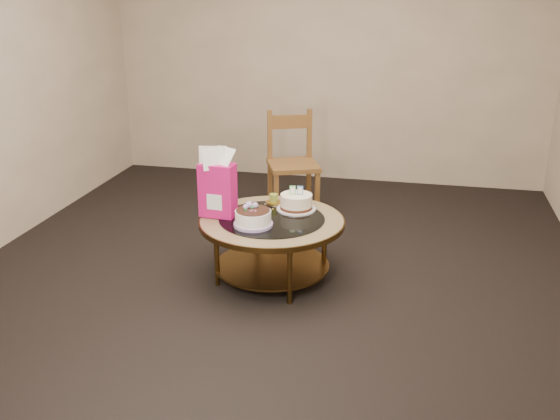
% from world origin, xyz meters
% --- Properties ---
extents(ground, '(5.00, 5.00, 0.00)m').
position_xyz_m(ground, '(0.00, 0.00, 0.00)').
color(ground, black).
rests_on(ground, ground).
extents(room_walls, '(4.52, 5.02, 2.61)m').
position_xyz_m(room_walls, '(0.00, 0.00, 1.54)').
color(room_walls, '#C2AB93').
rests_on(room_walls, ground).
extents(coffee_table, '(1.02, 1.02, 0.46)m').
position_xyz_m(coffee_table, '(0.00, -0.00, 0.38)').
color(coffee_table, '#533917').
rests_on(coffee_table, ground).
extents(decorated_cake, '(0.27, 0.27, 0.15)m').
position_xyz_m(decorated_cake, '(-0.09, -0.16, 0.51)').
color(decorated_cake, '#B095D3').
rests_on(decorated_cake, coffee_table).
extents(cream_cake, '(0.29, 0.29, 0.18)m').
position_xyz_m(cream_cake, '(0.13, 0.21, 0.51)').
color(cream_cake, silver).
rests_on(cream_cake, coffee_table).
extents(gift_bag, '(0.25, 0.19, 0.49)m').
position_xyz_m(gift_bag, '(-0.38, -0.03, 0.70)').
color(gift_bag, '#BF125E').
rests_on(gift_bag, coffee_table).
extents(pillar_candle, '(0.13, 0.13, 0.09)m').
position_xyz_m(pillar_candle, '(-0.05, 0.28, 0.49)').
color(pillar_candle, '#E4BA5E').
rests_on(pillar_candle, coffee_table).
extents(dining_chair, '(0.56, 0.56, 0.93)m').
position_xyz_m(dining_chair, '(-0.13, 1.36, 0.47)').
color(dining_chair, brown).
rests_on(dining_chair, ground).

